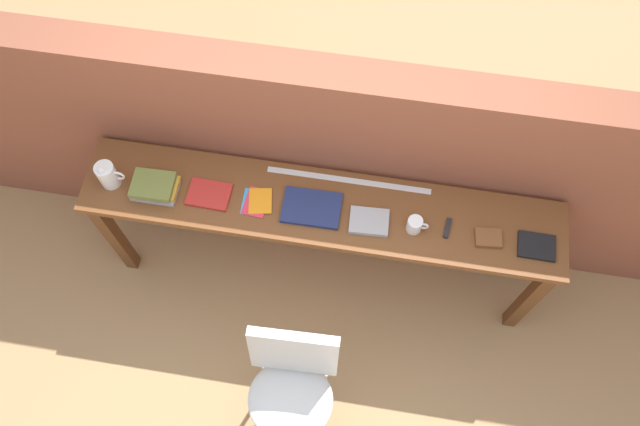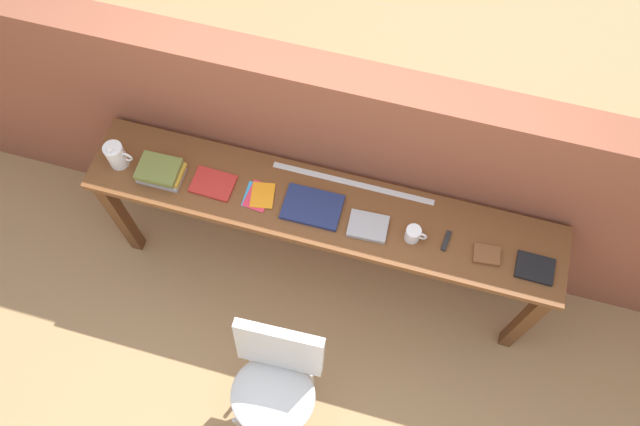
{
  "view_description": "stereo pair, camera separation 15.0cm",
  "coord_description": "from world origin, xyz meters",
  "px_view_note": "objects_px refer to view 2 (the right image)",
  "views": [
    {
      "loc": [
        0.22,
        -1.11,
        3.73
      ],
      "look_at": [
        0.0,
        0.25,
        0.9
      ],
      "focal_mm": 35.0,
      "sensor_mm": 36.0,
      "label": 1
    },
    {
      "loc": [
        0.36,
        -1.08,
        3.73
      ],
      "look_at": [
        0.0,
        0.25,
        0.9
      ],
      "focal_mm": 35.0,
      "sensor_mm": 36.0,
      "label": 2
    }
  ],
  "objects_px": {
    "leather_journal_brown": "(486,255)",
    "book_repair_rightmost": "(535,268)",
    "magazine_cycling": "(213,184)",
    "pamphlet_pile_colourful": "(259,196)",
    "book_open_centre": "(312,207)",
    "book_stack_leftmost": "(161,171)",
    "chair_white_moulded": "(275,379)",
    "multitool_folded": "(446,241)",
    "pitcher_white": "(116,155)",
    "mug": "(413,234)"
  },
  "relations": [
    {
      "from": "book_stack_leftmost",
      "to": "mug",
      "type": "height_order",
      "value": "mug"
    },
    {
      "from": "pamphlet_pile_colourful",
      "to": "magazine_cycling",
      "type": "bearing_deg",
      "value": 179.84
    },
    {
      "from": "book_open_centre",
      "to": "magazine_cycling",
      "type": "bearing_deg",
      "value": -179.97
    },
    {
      "from": "book_stack_leftmost",
      "to": "multitool_folded",
      "type": "xyz_separation_m",
      "value": [
        1.5,
        0.02,
        -0.03
      ]
    },
    {
      "from": "magazine_cycling",
      "to": "multitool_folded",
      "type": "bearing_deg",
      "value": 1.98
    },
    {
      "from": "pitcher_white",
      "to": "magazine_cycling",
      "type": "bearing_deg",
      "value": 0.73
    },
    {
      "from": "pitcher_white",
      "to": "magazine_cycling",
      "type": "distance_m",
      "value": 0.52
    },
    {
      "from": "book_stack_leftmost",
      "to": "leather_journal_brown",
      "type": "bearing_deg",
      "value": 0.0
    },
    {
      "from": "book_open_centre",
      "to": "multitool_folded",
      "type": "distance_m",
      "value": 0.69
    },
    {
      "from": "mug",
      "to": "leather_journal_brown",
      "type": "relative_size",
      "value": 0.85
    },
    {
      "from": "pamphlet_pile_colourful",
      "to": "book_repair_rightmost",
      "type": "xyz_separation_m",
      "value": [
        1.42,
        -0.02,
        0.01
      ]
    },
    {
      "from": "multitool_folded",
      "to": "book_repair_rightmost",
      "type": "xyz_separation_m",
      "value": [
        0.44,
        -0.03,
        0.0
      ]
    },
    {
      "from": "pitcher_white",
      "to": "book_repair_rightmost",
      "type": "relative_size",
      "value": 1.0
    },
    {
      "from": "pamphlet_pile_colourful",
      "to": "book_repair_rightmost",
      "type": "relative_size",
      "value": 0.97
    },
    {
      "from": "mug",
      "to": "book_repair_rightmost",
      "type": "xyz_separation_m",
      "value": [
        0.61,
        -0.0,
        -0.03
      ]
    },
    {
      "from": "book_stack_leftmost",
      "to": "mug",
      "type": "relative_size",
      "value": 2.11
    },
    {
      "from": "mug",
      "to": "book_repair_rightmost",
      "type": "bearing_deg",
      "value": -0.32
    },
    {
      "from": "book_stack_leftmost",
      "to": "multitool_folded",
      "type": "distance_m",
      "value": 1.5
    },
    {
      "from": "magazine_cycling",
      "to": "chair_white_moulded",
      "type": "bearing_deg",
      "value": -53.3
    },
    {
      "from": "chair_white_moulded",
      "to": "book_stack_leftmost",
      "type": "relative_size",
      "value": 3.83
    },
    {
      "from": "book_stack_leftmost",
      "to": "book_open_centre",
      "type": "bearing_deg",
      "value": 1.79
    },
    {
      "from": "pamphlet_pile_colourful",
      "to": "multitool_folded",
      "type": "distance_m",
      "value": 0.98
    },
    {
      "from": "chair_white_moulded",
      "to": "mug",
      "type": "xyz_separation_m",
      "value": [
        0.5,
        0.79,
        0.4
      ]
    },
    {
      "from": "pitcher_white",
      "to": "book_repair_rightmost",
      "type": "xyz_separation_m",
      "value": [
        2.19,
        -0.02,
        -0.07
      ]
    },
    {
      "from": "book_stack_leftmost",
      "to": "magazine_cycling",
      "type": "distance_m",
      "value": 0.28
    },
    {
      "from": "chair_white_moulded",
      "to": "book_stack_leftmost",
      "type": "bearing_deg",
      "value": 136.76
    },
    {
      "from": "book_repair_rightmost",
      "to": "book_stack_leftmost",
      "type": "bearing_deg",
      "value": -179.49
    },
    {
      "from": "pitcher_white",
      "to": "book_stack_leftmost",
      "type": "xyz_separation_m",
      "value": [
        0.24,
        -0.01,
        -0.04
      ]
    },
    {
      "from": "chair_white_moulded",
      "to": "pitcher_white",
      "type": "height_order",
      "value": "pitcher_white"
    },
    {
      "from": "chair_white_moulded",
      "to": "book_repair_rightmost",
      "type": "distance_m",
      "value": 1.4
    },
    {
      "from": "book_stack_leftmost",
      "to": "mug",
      "type": "bearing_deg",
      "value": -0.11
    },
    {
      "from": "pamphlet_pile_colourful",
      "to": "multitool_folded",
      "type": "relative_size",
      "value": 1.61
    },
    {
      "from": "book_repair_rightmost",
      "to": "book_open_centre",
      "type": "bearing_deg",
      "value": 179.1
    },
    {
      "from": "magazine_cycling",
      "to": "pamphlet_pile_colourful",
      "type": "relative_size",
      "value": 1.23
    },
    {
      "from": "pamphlet_pile_colourful",
      "to": "mug",
      "type": "xyz_separation_m",
      "value": [
        0.81,
        -0.02,
        0.04
      ]
    },
    {
      "from": "pitcher_white",
      "to": "leather_journal_brown",
      "type": "relative_size",
      "value": 1.41
    },
    {
      "from": "multitool_folded",
      "to": "leather_journal_brown",
      "type": "xyz_separation_m",
      "value": [
        0.2,
        -0.02,
        0.0
      ]
    },
    {
      "from": "chair_white_moulded",
      "to": "pitcher_white",
      "type": "relative_size",
      "value": 4.85
    },
    {
      "from": "book_stack_leftmost",
      "to": "multitool_folded",
      "type": "height_order",
      "value": "book_stack_leftmost"
    },
    {
      "from": "magazine_cycling",
      "to": "book_stack_leftmost",
      "type": "bearing_deg",
      "value": -174.2
    },
    {
      "from": "chair_white_moulded",
      "to": "pitcher_white",
      "type": "bearing_deg",
      "value": 143.42
    },
    {
      "from": "pamphlet_pile_colourful",
      "to": "leather_journal_brown",
      "type": "xyz_separation_m",
      "value": [
        1.18,
        -0.02,
        0.01
      ]
    },
    {
      "from": "leather_journal_brown",
      "to": "book_repair_rightmost",
      "type": "height_order",
      "value": "leather_journal_brown"
    },
    {
      "from": "pitcher_white",
      "to": "chair_white_moulded",
      "type": "bearing_deg",
      "value": -36.58
    },
    {
      "from": "book_stack_leftmost",
      "to": "leather_journal_brown",
      "type": "relative_size",
      "value": 1.79
    },
    {
      "from": "multitool_folded",
      "to": "chair_white_moulded",
      "type": "bearing_deg",
      "value": -129.15
    },
    {
      "from": "chair_white_moulded",
      "to": "leather_journal_brown",
      "type": "distance_m",
      "value": 1.23
    },
    {
      "from": "pamphlet_pile_colourful",
      "to": "book_repair_rightmost",
      "type": "bearing_deg",
      "value": -1.0
    },
    {
      "from": "magazine_cycling",
      "to": "book_repair_rightmost",
      "type": "height_order",
      "value": "book_repair_rightmost"
    },
    {
      "from": "multitool_folded",
      "to": "book_repair_rightmost",
      "type": "height_order",
      "value": "book_repair_rightmost"
    }
  ]
}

